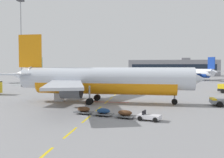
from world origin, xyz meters
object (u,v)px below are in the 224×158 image
object	(u,v)px
airliner_far_center	(192,73)
baggage_train	(114,113)
airliner_mid_left	(35,74)
apron_light_mast_near	(21,33)
uld_cargo_container	(59,97)
airliner_foreground	(101,80)

from	to	relation	value
airliner_far_center	baggage_train	bearing A→B (deg)	-105.18
airliner_far_center	airliner_mid_left	bearing A→B (deg)	-152.65
baggage_train	apron_light_mast_near	world-z (taller)	apron_light_mast_near
baggage_train	apron_light_mast_near	distance (m)	56.97
uld_cargo_container	apron_light_mast_near	world-z (taller)	apron_light_mast_near
airliner_foreground	baggage_train	xyz separation A→B (m)	(3.91, -11.90, -3.42)
airliner_mid_left	apron_light_mast_near	xyz separation A→B (m)	(4.19, -17.71, 13.27)
airliner_far_center	uld_cargo_container	world-z (taller)	airliner_far_center
airliner_foreground	airliner_far_center	bearing A→B (deg)	70.23
baggage_train	uld_cargo_container	bearing A→B (deg)	132.82
airliner_foreground	uld_cargo_container	world-z (taller)	airliner_foreground
airliner_foreground	uld_cargo_container	bearing A→B (deg)	172.52
airliner_mid_left	uld_cargo_container	xyz separation A→B (m)	(27.27, -46.62, -2.61)
airliner_mid_left	apron_light_mast_near	bearing A→B (deg)	-76.70
apron_light_mast_near	airliner_foreground	bearing A→B (deg)	-43.86
airliner_foreground	baggage_train	distance (m)	12.99
uld_cargo_container	apron_light_mast_near	size ratio (longest dim) A/B	0.07
airliner_mid_left	airliner_foreground	bearing A→B (deg)	-53.43
airliner_mid_left	baggage_train	xyz separation A→B (m)	(39.28, -59.59, -2.88)
airliner_far_center	apron_light_mast_near	distance (m)	80.14
baggage_train	uld_cargo_container	xyz separation A→B (m)	(-12.02, 12.97, 0.27)
baggage_train	apron_light_mast_near	size ratio (longest dim) A/B	0.42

